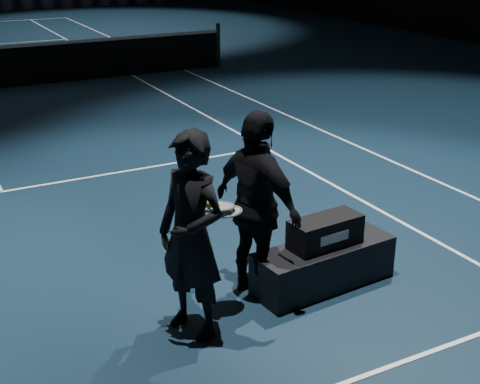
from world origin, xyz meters
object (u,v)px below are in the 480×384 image
object	(u,v)px
racket_lower	(228,212)
tennis_balls	(212,203)
player_a	(192,236)
player_bench	(324,265)
racket_bag	(325,232)
racket_upper	(221,206)
player_b	(258,207)

from	to	relation	value
racket_lower	tennis_balls	bearing A→B (deg)	178.53
player_a	player_bench	bearing A→B (deg)	69.44
racket_bag	racket_lower	distance (m)	1.11
player_bench	tennis_balls	size ratio (longest dim) A/B	12.16
player_bench	racket_bag	xyz separation A→B (m)	(0.00, 0.00, 0.36)
racket_bag	racket_upper	world-z (taller)	racket_upper
racket_bag	player_a	distance (m)	1.50
player_b	player_a	bearing A→B (deg)	96.29
racket_bag	tennis_balls	distance (m)	1.34
player_b	player_bench	bearing A→B (deg)	-118.66
racket_bag	player_b	world-z (taller)	player_b
player_bench	tennis_balls	distance (m)	1.52
racket_lower	racket_upper	xyz separation A→B (m)	(-0.06, 0.02, 0.05)
player_b	racket_upper	bearing A→B (deg)	91.21
racket_lower	racket_upper	world-z (taller)	racket_upper
player_bench	player_b	xyz separation A→B (m)	(-0.66, 0.18, 0.69)
player_a	racket_lower	xyz separation A→B (m)	(0.42, 0.15, 0.08)
racket_upper	player_a	bearing A→B (deg)	-178.29
racket_bag	racket_lower	world-z (taller)	racket_lower
player_a	racket_upper	xyz separation A→B (m)	(0.36, 0.17, 0.13)
player_a	tennis_balls	world-z (taller)	player_a
player_bench	racket_lower	size ratio (longest dim) A/B	2.15
player_b	tennis_balls	xyz separation A→B (m)	(-0.56, -0.20, 0.22)
player_bench	player_a	distance (m)	1.62
racket_upper	tennis_balls	bearing A→B (deg)	-170.43
player_bench	racket_upper	size ratio (longest dim) A/B	2.15
racket_bag	racket_upper	bearing A→B (deg)	172.14
tennis_balls	racket_lower	bearing A→B (deg)	18.53
tennis_balls	racket_bag	bearing A→B (deg)	1.10
racket_bag	racket_upper	distance (m)	1.19
racket_bag	racket_lower	bearing A→B (deg)	173.09
racket_upper	racket_bag	bearing A→B (deg)	-27.09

